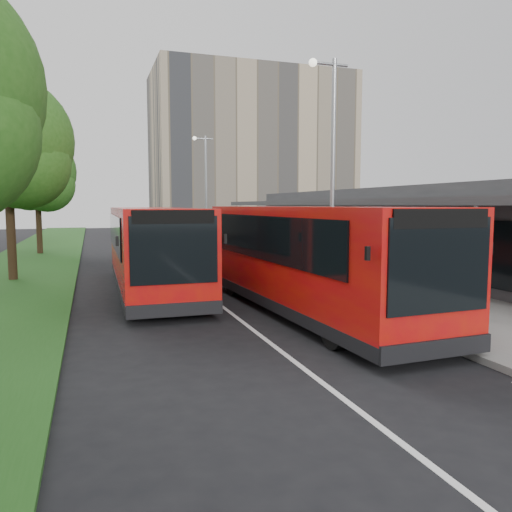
{
  "coord_description": "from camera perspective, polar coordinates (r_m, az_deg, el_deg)",
  "views": [
    {
      "loc": [
        -3.87,
        -13.8,
        3.18
      ],
      "look_at": [
        1.34,
        1.85,
        1.5
      ],
      "focal_mm": 35.0,
      "sensor_mm": 36.0,
      "label": 1
    }
  ],
  "objects": [
    {
      "name": "pavement",
      "position": [
        35.35,
        -2.11,
        0.77
      ],
      "size": [
        5.0,
        80.0,
        0.15
      ],
      "primitive_type": "cube",
      "color": "slate",
      "rests_on": "ground"
    },
    {
      "name": "tree_mid",
      "position": [
        23.18,
        -26.6,
        10.88
      ],
      "size": [
        5.27,
        5.27,
        8.47
      ],
      "color": "#331F14",
      "rests_on": "ground"
    },
    {
      "name": "grass_verge",
      "position": [
        34.09,
        -23.58,
        0.06
      ],
      "size": [
        5.0,
        80.0,
        0.1
      ],
      "primitive_type": "cube",
      "color": "#1F4C18",
      "rests_on": "ground"
    },
    {
      "name": "bollard",
      "position": [
        34.0,
        -4.09,
        1.6
      ],
      "size": [
        0.17,
        0.17,
        1.08
      ],
      "primitive_type": "cylinder",
      "rotation": [
        0.0,
        0.0,
        0.0
      ],
      "color": "#FDB40D",
      "rests_on": "pavement"
    },
    {
      "name": "office_block",
      "position": [
        58.88,
        -0.64,
        11.49
      ],
      "size": [
        22.0,
        12.0,
        18.0
      ],
      "primitive_type": "cube",
      "color": "tan",
      "rests_on": "ground"
    },
    {
      "name": "lamp_post_near",
      "position": [
        17.77,
        8.53,
        10.72
      ],
      "size": [
        1.44,
        0.28,
        8.0
      ],
      "color": "gray",
      "rests_on": "pavement"
    },
    {
      "name": "car_near",
      "position": [
        51.88,
        -11.58,
        2.76
      ],
      "size": [
        1.46,
        3.13,
        1.04
      ],
      "primitive_type": "imported",
      "rotation": [
        0.0,
        0.0,
        -0.08
      ],
      "color": "#4E1A0B",
      "rests_on": "ground"
    },
    {
      "name": "bus_main",
      "position": [
        14.68,
        5.92,
        -0.35
      ],
      "size": [
        3.33,
        11.21,
        3.14
      ],
      "rotation": [
        0.0,
        0.0,
        0.05
      ],
      "color": "#B41809",
      "rests_on": "ground"
    },
    {
      "name": "car_far",
      "position": [
        56.83,
        -15.11,
        2.94
      ],
      "size": [
        2.02,
        3.39,
        1.05
      ],
      "primitive_type": "imported",
      "rotation": [
        0.0,
        0.0,
        -0.3
      ],
      "color": "navy",
      "rests_on": "ground"
    },
    {
      "name": "ground",
      "position": [
        14.68,
        -2.69,
        -6.7
      ],
      "size": [
        120.0,
        120.0,
        0.0
      ],
      "primitive_type": "plane",
      "color": "black",
      "rests_on": "ground"
    },
    {
      "name": "station_building",
      "position": [
        26.33,
        15.66,
        3.12
      ],
      "size": [
        7.7,
        26.0,
        4.0
      ],
      "color": "#303033",
      "rests_on": "ground"
    },
    {
      "name": "kerb_dashes",
      "position": [
        33.72,
        -6.04,
        0.38
      ],
      "size": [
        0.12,
        56.0,
        0.01
      ],
      "color": "silver",
      "rests_on": "ground"
    },
    {
      "name": "litter_bin",
      "position": [
        24.85,
        3.32,
        -0.02
      ],
      "size": [
        0.67,
        0.67,
        1.01
      ],
      "primitive_type": "cylinder",
      "rotation": [
        0.0,
        0.0,
        0.22
      ],
      "color": "#3B2C18",
      "rests_on": "pavement"
    },
    {
      "name": "lane_centre_line",
      "position": [
        29.23,
        -10.68,
        -0.52
      ],
      "size": [
        0.12,
        70.0,
        0.01
      ],
      "primitive_type": "cube",
      "color": "silver",
      "rests_on": "ground"
    },
    {
      "name": "tree_far",
      "position": [
        35.04,
        -23.78,
        8.3
      ],
      "size": [
        4.82,
        4.82,
        7.74
      ],
      "color": "#331F14",
      "rests_on": "ground"
    },
    {
      "name": "lamp_post_far",
      "position": [
        36.71,
        -5.87,
        8.19
      ],
      "size": [
        1.44,
        0.28,
        8.0
      ],
      "color": "gray",
      "rests_on": "pavement"
    },
    {
      "name": "bus_second",
      "position": [
        18.66,
        -11.75,
        0.78
      ],
      "size": [
        2.96,
        10.93,
        3.08
      ],
      "rotation": [
        0.0,
        0.0,
        -0.01
      ],
      "color": "#B41809",
      "rests_on": "ground"
    }
  ]
}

